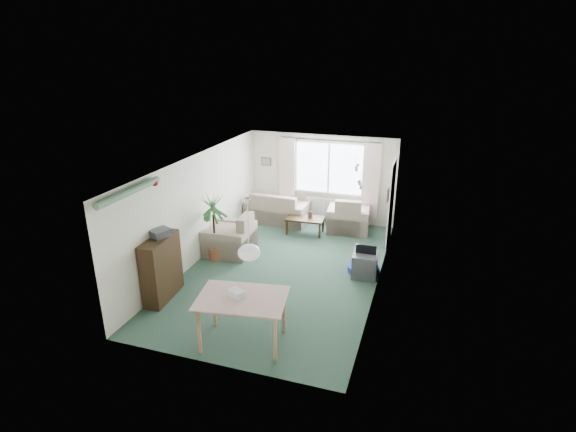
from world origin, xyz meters
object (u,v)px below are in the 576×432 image
(houseplant, at_px, (214,227))
(dining_table, at_px, (243,321))
(coffee_table, at_px, (305,225))
(tv_cube, at_px, (365,265))
(bookshelf, at_px, (161,268))
(pet_bed, at_px, (363,268))
(armchair_corner, at_px, (349,213))
(armchair_left, at_px, (230,233))
(sofa, at_px, (278,207))

(houseplant, relative_size, dining_table, 1.21)
(coffee_table, xyz_separation_m, tv_cube, (1.84, -1.83, 0.04))
(bookshelf, xyz_separation_m, pet_bed, (3.49, 2.25, -0.55))
(dining_table, bearing_deg, armchair_corner, 82.50)
(dining_table, bearing_deg, armchair_left, 118.39)
(bookshelf, distance_m, houseplant, 1.83)
(pet_bed, bearing_deg, tv_cube, -74.00)
(armchair_corner, relative_size, pet_bed, 1.53)
(armchair_left, height_order, coffee_table, armchair_left)
(armchair_left, bearing_deg, pet_bed, 87.33)
(armchair_corner, xyz_separation_m, pet_bed, (0.77, -2.24, -0.40))
(coffee_table, distance_m, dining_table, 4.76)
(armchair_corner, distance_m, dining_table, 5.37)
(armchair_corner, bearing_deg, tv_cube, 102.47)
(coffee_table, bearing_deg, bookshelf, -113.51)
(dining_table, bearing_deg, coffee_table, 93.86)
(armchair_corner, distance_m, armchair_left, 3.25)
(bookshelf, relative_size, houseplant, 0.78)
(pet_bed, bearing_deg, bookshelf, -147.14)
(pet_bed, bearing_deg, dining_table, -115.44)
(tv_cube, distance_m, pet_bed, 0.26)
(armchair_corner, height_order, houseplant, houseplant)
(sofa, height_order, armchair_corner, armchair_corner)
(armchair_corner, relative_size, armchair_left, 0.99)
(dining_table, xyz_separation_m, pet_bed, (1.47, 3.09, -0.34))
(sofa, distance_m, armchair_left, 2.27)
(armchair_left, bearing_deg, bookshelf, -10.65)
(sofa, relative_size, dining_table, 1.29)
(armchair_left, bearing_deg, houseplant, -19.99)
(coffee_table, bearing_deg, armchair_left, -129.86)
(sofa, distance_m, dining_table, 5.50)
(bookshelf, height_order, dining_table, bookshelf)
(bookshelf, relative_size, pet_bed, 1.80)
(armchair_corner, height_order, armchair_left, armchair_left)
(bookshelf, xyz_separation_m, houseplant, (0.19, 1.81, 0.17))
(armchair_corner, bearing_deg, sofa, -6.94)
(bookshelf, xyz_separation_m, dining_table, (2.02, -0.83, -0.21))
(houseplant, bearing_deg, dining_table, -55.30)
(armchair_corner, xyz_separation_m, coffee_table, (-1.02, -0.58, -0.25))
(bookshelf, relative_size, tv_cube, 2.21)
(tv_cube, bearing_deg, armchair_left, 174.07)
(bookshelf, bearing_deg, sofa, 76.32)
(coffee_table, distance_m, pet_bed, 2.44)
(armchair_left, xyz_separation_m, bookshelf, (-0.34, -2.28, 0.14))
(armchair_corner, xyz_separation_m, dining_table, (-0.70, -5.33, -0.06))
(armchair_corner, height_order, dining_table, armchair_corner)
(houseplant, bearing_deg, pet_bed, 7.58)
(bookshelf, bearing_deg, pet_bed, 28.48)
(sofa, bearing_deg, armchair_corner, -178.64)
(sofa, height_order, armchair_left, armchair_left)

